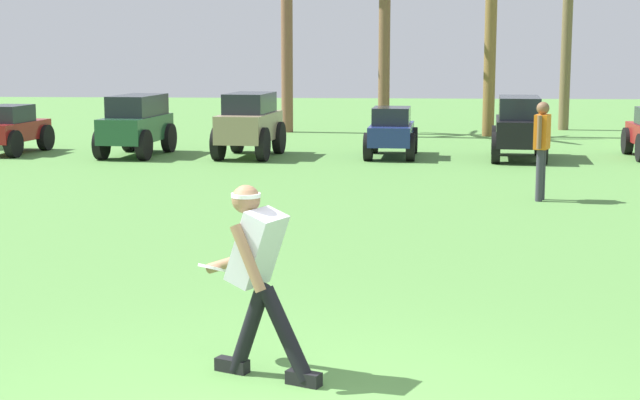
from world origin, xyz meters
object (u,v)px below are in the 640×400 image
(parked_car_slot_c, at_px, (250,123))
(parked_car_slot_e, at_px, (519,126))
(frisbee_in_flight, at_px, (214,268))
(parked_car_slot_b, at_px, (137,123))
(frisbee_thrower, at_px, (258,271))
(palm_tree_left_of_centre, at_px, (385,8))
(teammate_near_sideline, at_px, (542,141))
(parked_car_slot_a, at_px, (11,129))
(palm_tree_far_right, at_px, (568,7))
(parked_car_slot_d, at_px, (392,131))

(parked_car_slot_c, height_order, parked_car_slot_e, parked_car_slot_c)
(frisbee_in_flight, relative_size, parked_car_slot_b, 0.14)
(frisbee_thrower, relative_size, palm_tree_left_of_centre, 0.27)
(frisbee_in_flight, bearing_deg, parked_car_slot_b, 106.73)
(parked_car_slot_b, xyz_separation_m, palm_tree_left_of_centre, (5.46, 4.97, 2.68))
(parked_car_slot_b, relative_size, parked_car_slot_c, 1.02)
(teammate_near_sideline, relative_size, parked_car_slot_c, 0.64)
(parked_car_slot_a, height_order, parked_car_slot_e, parked_car_slot_e)
(teammate_near_sideline, bearing_deg, palm_tree_far_right, 78.60)
(frisbee_in_flight, bearing_deg, frisbee_thrower, -45.29)
(frisbee_thrower, relative_size, teammate_near_sideline, 0.92)
(parked_car_slot_b, bearing_deg, frisbee_in_flight, -73.27)
(frisbee_thrower, xyz_separation_m, frisbee_in_flight, (-0.40, 0.40, -0.08))
(teammate_near_sideline, bearing_deg, parked_car_slot_d, 111.29)
(parked_car_slot_d, xyz_separation_m, parked_car_slot_e, (2.73, -0.20, 0.16))
(parked_car_slot_a, relative_size, palm_tree_far_right, 0.39)
(palm_tree_far_right, bearing_deg, frisbee_in_flight, -106.62)
(parked_car_slot_a, height_order, palm_tree_left_of_centre, palm_tree_left_of_centre)
(frisbee_thrower, bearing_deg, palm_tree_far_right, 74.61)
(frisbee_in_flight, relative_size, teammate_near_sideline, 0.22)
(frisbee_thrower, distance_m, palm_tree_far_right, 23.00)
(palm_tree_far_right, bearing_deg, parked_car_slot_c, -137.08)
(frisbee_thrower, xyz_separation_m, teammate_near_sideline, (3.35, 8.60, 0.14))
(parked_car_slot_e, bearing_deg, teammate_near_sideline, -93.97)
(frisbee_thrower, distance_m, teammate_near_sideline, 9.23)
(parked_car_slot_a, xyz_separation_m, palm_tree_left_of_centre, (8.41, 4.79, 2.83))
(parked_car_slot_a, xyz_separation_m, parked_car_slot_c, (5.49, -0.27, 0.18))
(teammate_near_sideline, relative_size, parked_car_slot_d, 0.69)
(parked_car_slot_b, relative_size, parked_car_slot_e, 1.00)
(parked_car_slot_e, bearing_deg, parked_car_slot_c, 179.45)
(parked_car_slot_a, bearing_deg, teammate_near_sideline, -29.14)
(frisbee_in_flight, distance_m, palm_tree_left_of_centre, 19.32)
(parked_car_slot_b, xyz_separation_m, palm_tree_far_right, (10.70, 7.50, 2.81))
(parked_car_slot_b, bearing_deg, parked_car_slot_a, 176.36)
(frisbee_thrower, height_order, parked_car_slot_d, frisbee_thrower)
(parked_car_slot_a, bearing_deg, frisbee_in_flight, -63.30)
(parked_car_slot_d, bearing_deg, palm_tree_left_of_centre, 92.36)
(parked_car_slot_a, distance_m, palm_tree_far_right, 15.77)
(parked_car_slot_e, relative_size, palm_tree_left_of_centre, 0.47)
(parked_car_slot_a, xyz_separation_m, parked_car_slot_e, (11.35, -0.32, 0.16))
(frisbee_in_flight, distance_m, parked_car_slot_c, 14.14)
(palm_tree_far_right, bearing_deg, palm_tree_left_of_centre, -154.23)
(frisbee_thrower, height_order, frisbee_in_flight, frisbee_thrower)
(parked_car_slot_a, relative_size, parked_car_slot_d, 1.02)
(parked_car_slot_e, xyz_separation_m, palm_tree_left_of_centre, (-2.93, 5.11, 2.68))
(parked_car_slot_c, relative_size, palm_tree_left_of_centre, 0.46)
(palm_tree_left_of_centre, bearing_deg, frisbee_thrower, -92.41)
(parked_car_slot_e, bearing_deg, parked_car_slot_a, 178.38)
(parked_car_slot_c, xyz_separation_m, palm_tree_far_right, (8.15, 7.58, 2.79))
(frisbee_thrower, relative_size, palm_tree_far_right, 0.25)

